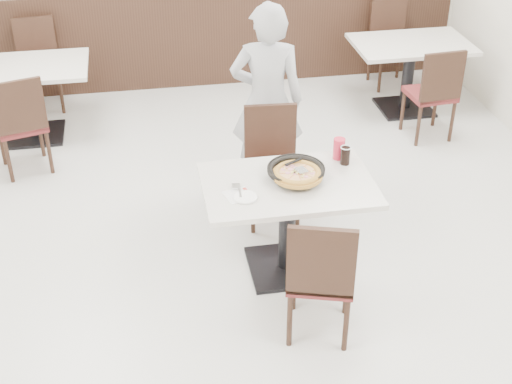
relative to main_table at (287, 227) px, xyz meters
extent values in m
plane|color=#B9B8B4|center=(-0.25, 0.05, -0.38)|extent=(7.00, 7.00, 0.00)
cube|color=black|center=(-0.25, 3.53, 0.18)|extent=(5.90, 0.03, 1.10)
cylinder|color=black|center=(0.08, 0.01, 0.39)|extent=(0.12, 0.12, 0.04)
cylinder|color=black|center=(0.07, 0.05, 0.42)|extent=(0.39, 0.39, 0.01)
cylinder|color=gold|center=(0.06, 0.00, 0.44)|extent=(0.40, 0.40, 0.02)
cube|color=white|center=(0.09, 0.01, 0.47)|extent=(0.10, 0.11, 0.00)
cube|color=silver|center=(-0.37, -0.10, 0.38)|extent=(0.22, 0.22, 0.00)
cylinder|color=white|center=(-0.33, -0.15, 0.38)|extent=(0.18, 0.18, 0.01)
cube|color=white|center=(-0.35, -0.08, 0.39)|extent=(0.03, 0.15, 0.00)
cylinder|color=black|center=(0.46, 0.19, 0.44)|extent=(0.08, 0.08, 0.13)
cylinder|color=red|center=(0.44, 0.28, 0.45)|extent=(0.10, 0.10, 0.16)
imported|color=#A5A6AA|center=(0.07, 1.16, 0.47)|extent=(0.68, 0.51, 1.68)
camera|label=1|loc=(-0.97, -4.14, 2.96)|focal=50.00mm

